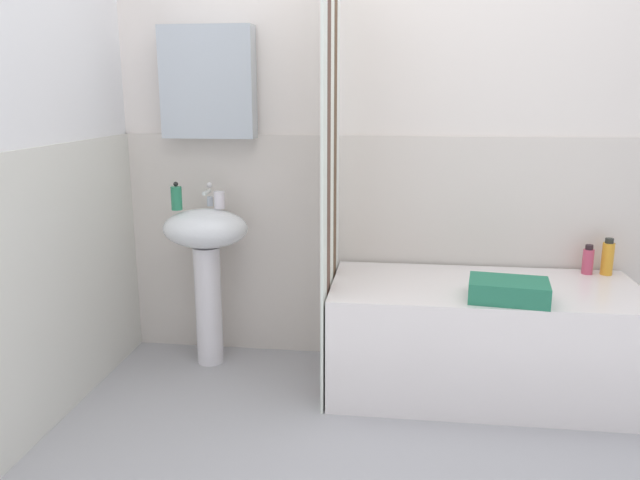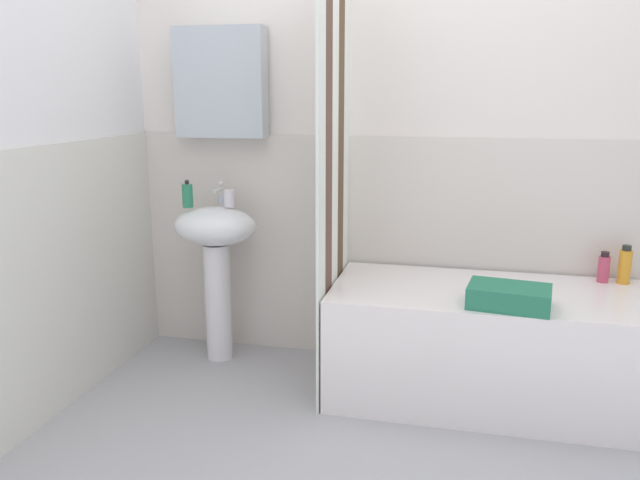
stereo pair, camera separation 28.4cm
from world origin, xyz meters
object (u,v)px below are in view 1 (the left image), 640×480
(toothbrush_cup, at_px, (219,200))
(sink, at_px, (206,252))
(shampoo_bottle, at_px, (608,258))
(conditioner_bottle, at_px, (588,260))
(towel_folded, at_px, (509,290))
(bathtub, at_px, (482,338))
(soap_dispenser, at_px, (176,198))

(toothbrush_cup, bearing_deg, sink, -156.92)
(shampoo_bottle, height_order, conditioner_bottle, shampoo_bottle)
(conditioner_bottle, distance_m, towel_folded, 0.66)
(conditioner_bottle, bearing_deg, bathtub, -153.70)
(sink, relative_size, soap_dispenser, 5.82)
(soap_dispenser, bearing_deg, toothbrush_cup, 16.59)
(bathtub, bearing_deg, shampoo_bottle, 22.71)
(soap_dispenser, distance_m, bathtub, 1.66)
(bathtub, relative_size, shampoo_bottle, 7.77)
(sink, height_order, soap_dispenser, soap_dispenser)
(sink, distance_m, shampoo_bottle, 2.02)
(conditioner_bottle, xyz_separation_m, towel_folded, (-0.46, -0.47, -0.02))
(soap_dispenser, relative_size, toothbrush_cup, 1.62)
(soap_dispenser, bearing_deg, shampoo_bottle, 3.73)
(sink, xyz_separation_m, towel_folded, (1.47, -0.36, -0.03))
(conditioner_bottle, bearing_deg, sink, -176.69)
(bathtub, distance_m, shampoo_bottle, 0.76)
(toothbrush_cup, distance_m, shampoo_bottle, 1.96)
(soap_dispenser, relative_size, bathtub, 0.10)
(toothbrush_cup, relative_size, conditioner_bottle, 0.60)
(toothbrush_cup, height_order, bathtub, toothbrush_cup)
(bathtub, height_order, towel_folded, towel_folded)
(shampoo_bottle, xyz_separation_m, conditioner_bottle, (-0.09, 0.00, -0.02))
(sink, bearing_deg, shampoo_bottle, 3.11)
(sink, relative_size, bathtub, 0.58)
(toothbrush_cup, bearing_deg, soap_dispenser, -163.41)
(bathtub, bearing_deg, toothbrush_cup, 172.29)
(soap_dispenser, bearing_deg, bathtub, -4.43)
(toothbrush_cup, height_order, conditioner_bottle, toothbrush_cup)
(bathtub, distance_m, conditioner_bottle, 0.68)
(toothbrush_cup, xyz_separation_m, shampoo_bottle, (1.95, 0.08, -0.26))
(bathtub, height_order, shampoo_bottle, shampoo_bottle)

